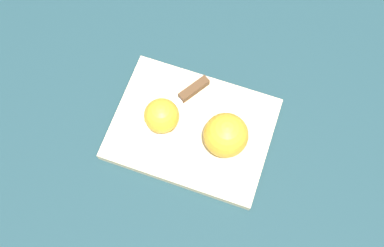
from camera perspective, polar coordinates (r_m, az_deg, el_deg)
ground_plane at (r=0.92m, az=-0.00°, el=-0.93°), size 4.00×4.00×0.00m
cutting_board at (r=0.91m, az=-0.00°, el=-0.69°), size 0.35×0.28×0.02m
apple_half_left at (r=0.85m, az=4.32°, el=-1.48°), size 0.09×0.09×0.09m
apple_half_right at (r=0.87m, az=-3.82°, el=1.23°), size 0.07×0.07×0.07m
knife at (r=0.92m, az=-0.28°, el=4.00°), size 0.12×0.13×0.02m
apple_slice at (r=0.89m, az=-3.44°, el=-2.83°), size 0.06×0.06×0.00m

